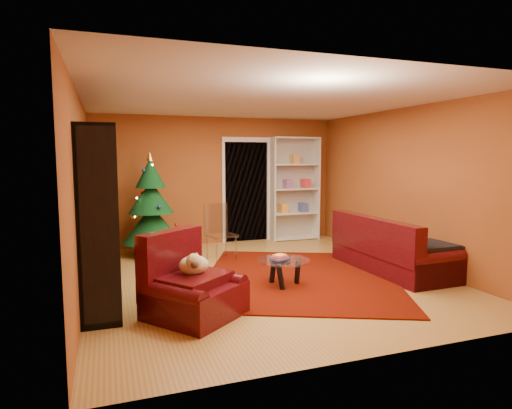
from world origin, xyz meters
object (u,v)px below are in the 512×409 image
object	(u,v)px
sofa	(393,243)
acrylic_chair	(221,235)
coffee_table	(284,272)
dog	(194,265)
rug	(300,277)
media_unit	(101,212)
gift_box_red	(159,245)
gift_box_green	(185,244)
white_bookshelf	(295,189)
armchair	(195,283)
christmas_tree	(151,205)
gift_box_teal	(152,252)

from	to	relation	value
sofa	acrylic_chair	bearing A→B (deg)	55.10
acrylic_chair	sofa	bearing A→B (deg)	-46.47
acrylic_chair	coffee_table	bearing A→B (deg)	-89.23
dog	sofa	bearing A→B (deg)	-24.29
rug	media_unit	distance (m)	2.97
gift_box_red	coffee_table	world-z (taller)	coffee_table
gift_box_green	gift_box_red	size ratio (longest dim) A/B	1.09
media_unit	coffee_table	xyz separation A→B (m)	(2.36, -0.62, -0.87)
rug	white_bookshelf	size ratio (longest dim) A/B	1.42
media_unit	coffee_table	world-z (taller)	media_unit
media_unit	armchair	bearing A→B (deg)	-53.20
rug	media_unit	bearing A→B (deg)	173.69
rug	christmas_tree	bearing A→B (deg)	129.90
rug	gift_box_red	world-z (taller)	gift_box_red
media_unit	sofa	size ratio (longest dim) A/B	1.35
rug	acrylic_chair	xyz separation A→B (m)	(-0.83, 1.43, 0.43)
sofa	christmas_tree	bearing A→B (deg)	53.42
media_unit	acrylic_chair	xyz separation A→B (m)	(1.93, 1.12, -0.62)
rug	media_unit	world-z (taller)	media_unit
coffee_table	acrylic_chair	world-z (taller)	acrylic_chair
armchair	coffee_table	bearing A→B (deg)	-11.08
christmas_tree	armchair	xyz separation A→B (m)	(0.13, -3.32, -0.54)
gift_box_teal	rug	bearing A→B (deg)	-42.48
media_unit	christmas_tree	distance (m)	2.16
media_unit	armchair	xyz separation A→B (m)	(0.97, -1.34, -0.68)
christmas_tree	acrylic_chair	xyz separation A→B (m)	(1.09, -0.86, -0.48)
coffee_table	white_bookshelf	bearing A→B (deg)	63.17
white_bookshelf	coffee_table	bearing A→B (deg)	-115.97
christmas_tree	gift_box_teal	world-z (taller)	christmas_tree
rug	coffee_table	size ratio (longest dim) A/B	4.37
christmas_tree	acrylic_chair	world-z (taller)	christmas_tree
christmas_tree	gift_box_green	distance (m)	1.02
armchair	acrylic_chair	bearing A→B (deg)	30.42
gift_box_red	white_bookshelf	world-z (taller)	white_bookshelf
coffee_table	armchair	bearing A→B (deg)	-152.71
gift_box_teal	sofa	distance (m)	4.01
sofa	rug	bearing A→B (deg)	83.63
acrylic_chair	gift_box_teal	bearing A→B (deg)	148.74
gift_box_teal	armchair	xyz separation A→B (m)	(0.18, -2.83, 0.23)
rug	white_bookshelf	distance (m)	3.20
armchair	sofa	distance (m)	3.44
dog	coffee_table	bearing A→B (deg)	-13.29
gift_box_green	coffee_table	world-z (taller)	coffee_table
media_unit	gift_box_green	xyz separation A→B (m)	(1.48, 2.11, -0.93)
gift_box_green	sofa	bearing A→B (deg)	-42.11
white_bookshelf	armchair	distance (m)	4.87
coffee_table	acrylic_chair	xyz separation A→B (m)	(-0.43, 1.74, 0.25)
acrylic_chair	media_unit	bearing A→B (deg)	-162.91
rug	acrylic_chair	distance (m)	1.71
rug	coffee_table	world-z (taller)	coffee_table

